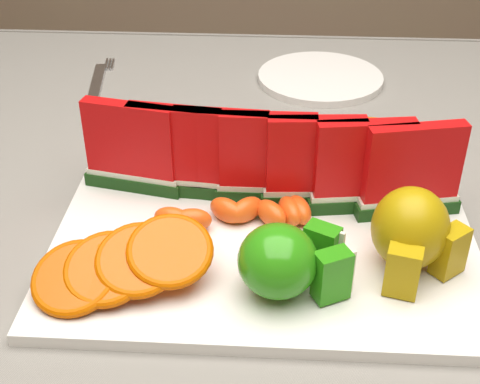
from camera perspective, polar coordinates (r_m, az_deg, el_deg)
name	(u,v)px	position (r m, az deg, el deg)	size (l,w,h in m)	color
table	(200,283)	(0.76, -3.43, -7.78)	(1.40, 0.90, 0.75)	#4B301B
tablecloth	(198,239)	(0.72, -3.59, -4.04)	(1.53, 1.03, 0.20)	gray
platter	(264,237)	(0.65, 2.09, -3.82)	(0.40, 0.30, 0.01)	silver
apple_cluster	(286,261)	(0.56, 3.98, -5.90)	(0.10, 0.08, 0.06)	#1B821A
pear_cluster	(412,232)	(0.60, 14.47, -3.32)	(0.09, 0.09, 0.08)	#9C6409
side_plate	(320,78)	(0.99, 6.86, 9.65)	(0.19, 0.19, 0.01)	silver
fork	(97,86)	(0.98, -12.11, 8.81)	(0.04, 0.20, 0.00)	silver
watermelon_row	(267,161)	(0.66, 2.35, 2.66)	(0.39, 0.07, 0.10)	#093908
orange_fan_front	(123,264)	(0.58, -9.98, -6.07)	(0.17, 0.11, 0.05)	#D34614
orange_fan_back	(267,149)	(0.74, 2.31, 3.69)	(0.34, 0.12, 0.05)	#D34614
tangerine_segments	(243,213)	(0.65, 0.25, -1.84)	(0.16, 0.06, 0.02)	#F35714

